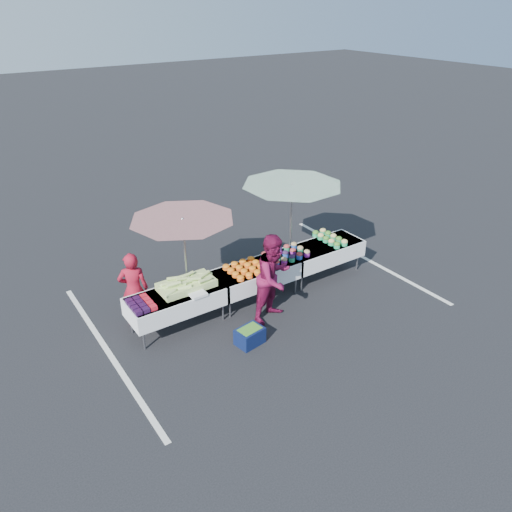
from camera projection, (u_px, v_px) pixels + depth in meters
ground at (256, 298)px, 10.51m from camera, size 80.00×80.00×0.00m
stripe_left at (108, 352)px, 8.91m from camera, size 0.10×5.00×0.00m
stripe_right at (365, 258)px, 12.10m from camera, size 0.10×5.00×0.00m
table_left at (177, 301)px, 9.34m from camera, size 1.86×0.81×0.75m
table_center at (256, 274)px, 10.24m from camera, size 1.86×0.81×0.75m
table_right at (323, 252)px, 11.13m from camera, size 1.86×0.81×0.75m
berry_punnets at (141, 304)px, 8.85m from camera, size 0.40×0.54×0.08m
corn_pile at (186, 284)px, 9.38m from camera, size 1.16×0.57×0.26m
plastic_bags at (198, 294)px, 9.18m from camera, size 0.30×0.25×0.05m
carrot_bowls at (246, 268)px, 10.00m from camera, size 0.75×0.69×0.11m
potato_cups at (285, 254)px, 10.50m from camera, size 0.94×0.58×0.16m
bean_baskets at (330, 238)px, 11.21m from camera, size 0.36×0.86×0.15m
vendor at (134, 289)px, 9.36m from camera, size 0.65×0.55×1.52m
customer at (274, 278)px, 9.50m from camera, size 1.01×0.88×1.77m
umbrella_left at (183, 227)px, 9.27m from camera, size 2.19×2.19×2.03m
umbrella_right at (292, 193)px, 10.47m from camera, size 2.74×2.74×2.19m
storage_bin at (250, 336)px, 9.06m from camera, size 0.54×0.43×0.32m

